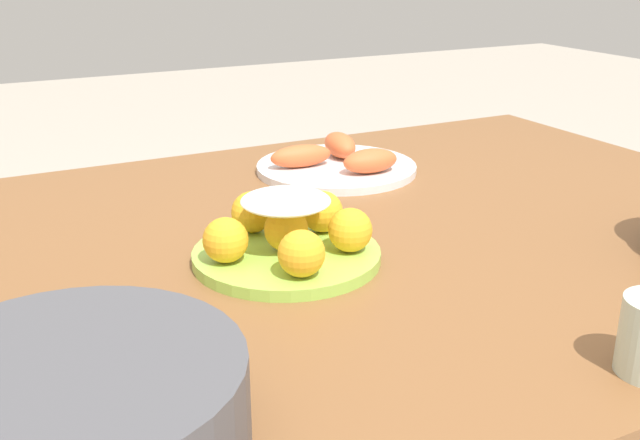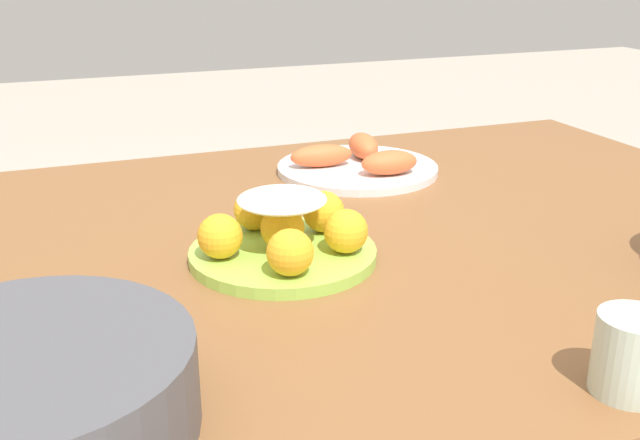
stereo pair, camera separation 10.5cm
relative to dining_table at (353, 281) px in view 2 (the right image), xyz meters
The scene contains 5 objects.
dining_table is the anchor object (origin of this frame).
cake_plate 0.17m from the dining_table, 21.93° to the left, with size 0.25×0.25×0.10m.
serving_bowl 0.58m from the dining_table, 36.53° to the left, with size 0.30×0.30×0.08m.
seafood_platter 0.33m from the dining_table, 114.81° to the right, with size 0.30×0.30×0.06m.
cup_far 0.49m from the dining_table, 99.58° to the left, with size 0.07×0.07×0.08m.
Camera 2 is at (0.42, 0.94, 1.13)m, focal length 42.00 mm.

